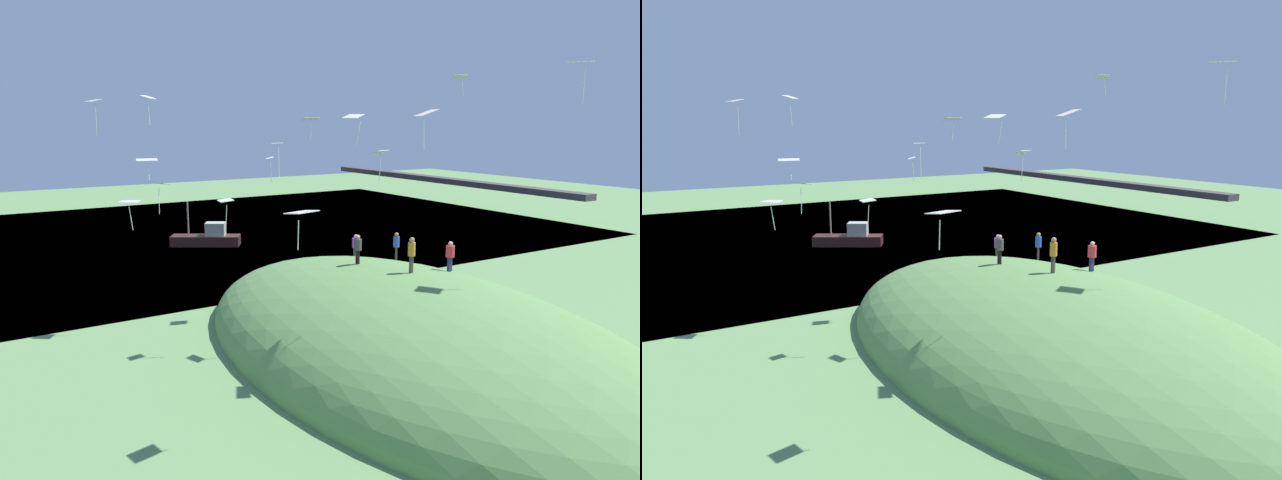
{
  "view_description": "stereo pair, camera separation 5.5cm",
  "coord_description": "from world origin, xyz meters",
  "views": [
    {
      "loc": [
        30.28,
        -19.8,
        11.52
      ],
      "look_at": [
        0.72,
        -1.46,
        4.58
      ],
      "focal_mm": 33.79,
      "sensor_mm": 36.0,
      "label": 1
    },
    {
      "loc": [
        30.31,
        -19.76,
        11.52
      ],
      "look_at": [
        0.72,
        -1.46,
        4.58
      ],
      "focal_mm": 33.79,
      "sensor_mm": 36.0,
      "label": 2
    }
  ],
  "objects": [
    {
      "name": "ground_plane",
      "position": [
        0.0,
        0.0,
        0.0
      ],
      "size": [
        160.0,
        160.0,
        0.0
      ],
      "primitive_type": "plane",
      "color": "#608B50"
    },
    {
      "name": "grass_hill",
      "position": [
        8.36,
        -0.98,
        0.0
      ],
      "size": [
        30.62,
        16.63,
        7.93
      ],
      "primitive_type": "ellipsoid",
      "color": "#5B8949",
      "rests_on": "ground_plane"
    },
    {
      "name": "kite_14",
      "position": [
        -2.34,
        -11.6,
        7.16
      ],
      "size": [
        1.18,
        1.25,
        1.59
      ],
      "color": "white"
    },
    {
      "name": "kite_3",
      "position": [
        -4.28,
        -9.73,
        12.71
      ],
      "size": [
        1.08,
        1.06,
        1.66
      ],
      "color": "white"
    },
    {
      "name": "kite_0",
      "position": [
        0.31,
        -1.82,
        11.55
      ],
      "size": [
        0.88,
        1.08,
        1.28
      ],
      "color": "#F4DAD0"
    },
    {
      "name": "kite_13",
      "position": [
        5.94,
        -2.79,
        11.64
      ],
      "size": [
        1.08,
        0.89,
        1.47
      ],
      "color": "silver"
    },
    {
      "name": "kite_10",
      "position": [
        12.65,
        4.94,
        14.03
      ],
      "size": [
        1.42,
        1.33,
        1.96
      ],
      "color": "silver"
    },
    {
      "name": "kite_11",
      "position": [
        -8.3,
        -0.06,
        8.72
      ],
      "size": [
        0.85,
        0.7,
        1.81
      ],
      "color": "white"
    },
    {
      "name": "kite_9",
      "position": [
        -8.37,
        -11.89,
        12.57
      ],
      "size": [
        1.22,
        0.93,
        2.18
      ],
      "color": "#F0E2CF"
    },
    {
      "name": "bridge_deck_far",
      "position": [
        -28.69,
        35.38,
        3.81
      ],
      "size": [
        44.19,
        1.8,
        0.7
      ],
      "primitive_type": "cube",
      "color": "#443D40"
    },
    {
      "name": "kite_1",
      "position": [
        -6.75,
        -8.46,
        7.55
      ],
      "size": [
        1.26,
        1.13,
        2.03
      ],
      "color": "white"
    },
    {
      "name": "mooring_post",
      "position": [
        -4.54,
        2.89,
        0.68
      ],
      "size": [
        0.14,
        0.14,
        1.37
      ],
      "primitive_type": "cylinder",
      "color": "brown",
      "rests_on": "ground_plane"
    },
    {
      "name": "kite_6",
      "position": [
        -2.76,
        -10.42,
        9.36
      ],
      "size": [
        1.03,
        1.27,
        1.17
      ],
      "color": "white"
    },
    {
      "name": "person_with_child",
      "position": [
        2.54,
        2.84,
        4.27
      ],
      "size": [
        0.52,
        0.52,
        1.71
      ],
      "rotation": [
        0.0,
        0.0,
        2.38
      ],
      "color": "#393127",
      "rests_on": "grass_hill"
    },
    {
      "name": "person_on_hilltop",
      "position": [
        7.43,
        2.52,
        4.6
      ],
      "size": [
        0.45,
        0.45,
        1.63
      ],
      "rotation": [
        0.0,
        0.0,
        1.57
      ],
      "color": "navy",
      "rests_on": "grass_hill"
    },
    {
      "name": "person_near_shore",
      "position": [
        7.68,
        -0.37,
        5.12
      ],
      "size": [
        0.4,
        0.4,
        1.83
      ],
      "rotation": [
        0.0,
        0.0,
        4.83
      ],
      "color": "#363330",
      "rests_on": "grass_hill"
    },
    {
      "name": "kite_7",
      "position": [
        12.48,
        -9.51,
        8.35
      ],
      "size": [
        0.98,
        1.21,
        1.4
      ],
      "color": "white"
    },
    {
      "name": "person_walking_path",
      "position": [
        4.22,
        -1.21,
        4.81
      ],
      "size": [
        0.46,
        0.46,
        1.61
      ],
      "rotation": [
        0.0,
        0.0,
        3.06
      ],
      "color": "black",
      "rests_on": "grass_hill"
    },
    {
      "name": "boat_on_lake",
      "position": [
        -22.14,
        0.36,
        0.7
      ],
      "size": [
        4.89,
        6.33,
        4.13
      ],
      "rotation": [
        0.0,
        0.0,
        1.01
      ],
      "color": "#3A1D19",
      "rests_on": "lake_water"
    },
    {
      "name": "kite_12",
      "position": [
        3.96,
        -6.07,
        10.28
      ],
      "size": [
        0.7,
        0.85,
        1.71
      ],
      "color": "white"
    },
    {
      "name": "kite_5",
      "position": [
        -0.3,
        10.28,
        14.36
      ],
      "size": [
        0.97,
        1.1,
        1.36
      ],
      "color": "silver"
    },
    {
      "name": "kite_8",
      "position": [
        -3.86,
        -5.43,
        6.62
      ],
      "size": [
        1.33,
        1.05,
        2.07
      ],
      "color": "silver"
    },
    {
      "name": "kite_4",
      "position": [
        -1.26,
        4.33,
        9.38
      ],
      "size": [
        1.05,
        1.33,
        2.05
      ],
      "color": "white"
    },
    {
      "name": "person_watching_kites",
      "position": [
        -1.68,
        2.82,
        3.44
      ],
      "size": [
        0.47,
        0.47,
        1.7
      ],
      "rotation": [
        0.0,
        0.0,
        1.58
      ],
      "color": "#343A32",
      "rests_on": "grass_hill"
    },
    {
      "name": "kite_2",
      "position": [
        10.61,
        -2.3,
        11.77
      ],
      "size": [
        1.4,
        1.2,
        1.68
      ],
      "color": "white"
    },
    {
      "name": "lake_water",
      "position": [
        -28.69,
        0.0,
        -0.2
      ],
      "size": [
        49.1,
        80.0,
        0.4
      ],
      "primitive_type": "cube",
      "color": "teal",
      "rests_on": "ground_plane"
    }
  ]
}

